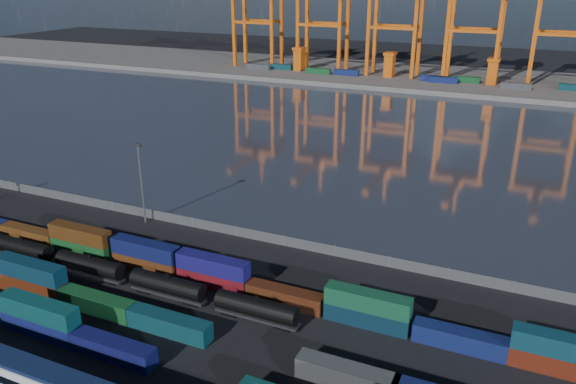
% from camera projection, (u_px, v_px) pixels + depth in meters
% --- Properties ---
extents(ground, '(700.00, 700.00, 0.00)m').
position_uv_depth(ground, '(203.00, 327.00, 80.54)').
color(ground, black).
rests_on(ground, ground).
extents(harbor_water, '(700.00, 700.00, 0.00)m').
position_uv_depth(harbor_water, '(389.00, 140.00, 169.67)').
color(harbor_water, '#2A303C').
rests_on(harbor_water, ground).
extents(far_quay, '(700.00, 70.00, 2.00)m').
position_uv_depth(far_quay, '(447.00, 79.00, 258.44)').
color(far_quay, '#514F4C').
rests_on(far_quay, ground).
extents(passenger_train, '(78.51, 3.27, 5.61)m').
position_uv_depth(passenger_train, '(29.00, 382.00, 65.63)').
color(passenger_train, silver).
rests_on(passenger_train, ground).
extents(container_row_south, '(140.30, 2.58, 5.49)m').
position_uv_depth(container_row_south, '(114.00, 344.00, 73.15)').
color(container_row_south, '#383B3C').
rests_on(container_row_south, ground).
extents(container_row_mid, '(142.23, 2.62, 5.58)m').
position_uv_depth(container_row_mid, '(147.00, 317.00, 80.02)').
color(container_row_mid, '#383A3D').
rests_on(container_row_mid, ground).
extents(container_row_north, '(128.76, 2.53, 5.38)m').
position_uv_depth(container_row_north, '(247.00, 283.00, 87.54)').
color(container_row_north, navy).
rests_on(container_row_north, ground).
extents(tanker_string, '(90.62, 2.82, 4.03)m').
position_uv_depth(tanker_string, '(55.00, 257.00, 95.95)').
color(tanker_string, black).
rests_on(tanker_string, ground).
extents(waterfront_fence, '(160.12, 0.12, 2.20)m').
position_uv_depth(waterfront_fence, '(284.00, 241.00, 103.94)').
color(waterfront_fence, '#595B5E').
rests_on(waterfront_fence, ground).
extents(yard_light_mast, '(1.60, 0.40, 16.60)m').
position_uv_depth(yard_light_mast, '(141.00, 179.00, 110.60)').
color(yard_light_mast, slate).
rests_on(yard_light_mast, ground).
extents(quay_containers, '(172.58, 10.99, 2.60)m').
position_uv_depth(quay_containers, '(417.00, 78.00, 249.43)').
color(quay_containers, navy).
rests_on(quay_containers, far_quay).
extents(straddle_carriers, '(140.00, 7.00, 11.10)m').
position_uv_depth(straddle_carriers, '(439.00, 67.00, 248.40)').
color(straddle_carriers, '#D8590F').
rests_on(straddle_carriers, far_quay).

